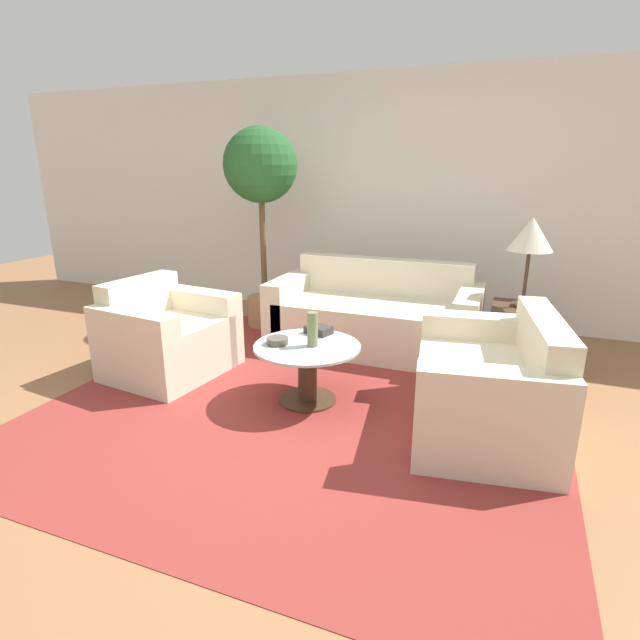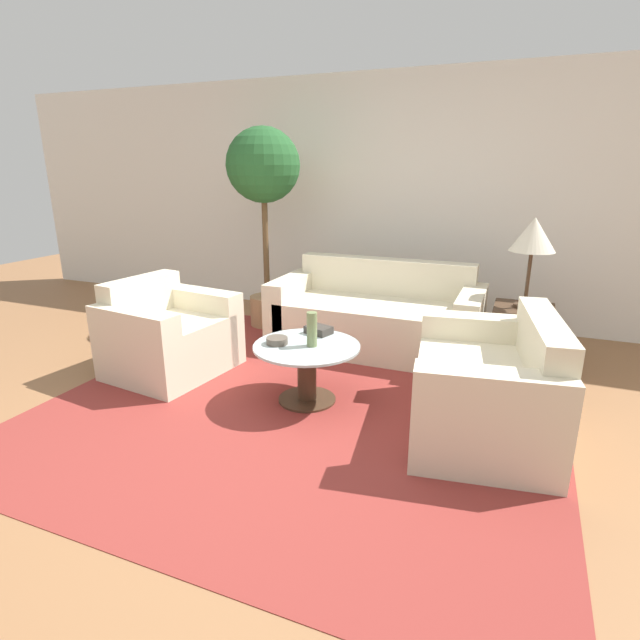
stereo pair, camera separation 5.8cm
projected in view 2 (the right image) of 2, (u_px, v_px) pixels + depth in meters
ground_plane at (251, 437)px, 3.18m from camera, size 14.00×14.00×0.00m
wall_back at (384, 200)px, 5.45m from camera, size 10.00×0.06×2.60m
rug at (307, 400)px, 3.68m from camera, size 3.52×3.46×0.01m
sofa_main at (377, 318)px, 4.69m from camera, size 1.90×0.87×0.80m
armchair at (167, 338)px, 4.15m from camera, size 0.91×1.02×0.77m
loveseat at (492, 391)px, 3.17m from camera, size 1.00×1.35×0.79m
coffee_table at (307, 365)px, 3.59m from camera, size 0.77×0.77×0.43m
side_table at (521, 338)px, 4.20m from camera, size 0.47×0.47×0.54m
table_lamp at (533, 237)px, 3.95m from camera, size 0.36×0.36×0.73m
potted_plant at (264, 181)px, 5.00m from camera, size 0.74×0.74×2.03m
vase at (312, 329)px, 3.49m from camera, size 0.07×0.07×0.25m
bowl at (277, 341)px, 3.57m from camera, size 0.16×0.16×0.05m
book_stack at (319, 330)px, 3.78m from camera, size 0.22×0.19×0.06m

